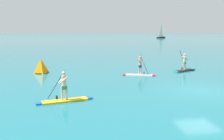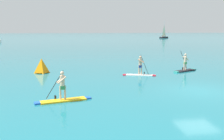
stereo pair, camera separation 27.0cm
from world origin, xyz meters
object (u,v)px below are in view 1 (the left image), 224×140
Objects in this scene: paddleboarder_near_left at (64,94)px; race_marker_buoy at (41,67)px; paddleboarder_mid_center at (140,70)px; paddleboarder_far_right at (184,67)px; sailboat_right_horizon at (161,36)px.

paddleboarder_near_left is 2.39× the size of race_marker_buoy.
paddleboarder_far_right reaches higher than paddleboarder_mid_center.
race_marker_buoy is 92.04m from sailboat_right_horizon.
sailboat_right_horizon reaches higher than paddleboarder_far_right.
sailboat_right_horizon is at bearing -127.05° from paddleboarder_near_left.
paddleboarder_near_left is 1.15× the size of paddleboarder_far_right.
paddleboarder_far_right is at bearing 28.94° from sailboat_right_horizon.
paddleboarder_mid_center is at bearing -18.03° from race_marker_buoy.
race_marker_buoy is 0.18× the size of sailboat_right_horizon.
paddleboarder_far_right is at bearing 34.89° from paddleboarder_mid_center.
race_marker_buoy is at bearing 146.46° from paddleboarder_far_right.
paddleboarder_far_right reaches higher than paddleboarder_near_left.
paddleboarder_mid_center is (6.41, 7.02, 0.04)m from paddleboarder_near_left.
paddleboarder_mid_center is 2.13× the size of race_marker_buoy.
sailboat_right_horizon reaches higher than race_marker_buoy.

